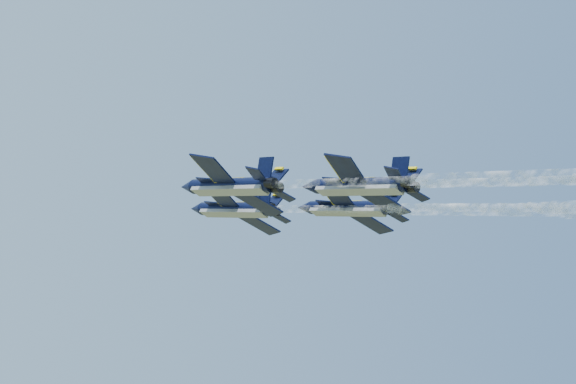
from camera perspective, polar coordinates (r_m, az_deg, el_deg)
name	(u,v)px	position (r m, az deg, el deg)	size (l,w,h in m)	color
jet_lead	(233,209)	(125.42, -3.57, -1.13)	(13.20, 19.32, 6.39)	black
jet_left	(229,186)	(109.22, -3.85, 0.36)	(13.20, 19.32, 6.39)	black
jet_right	(346,208)	(124.49, 3.80, -1.05)	(13.20, 19.32, 6.39)	black
jet_slot	(358,186)	(109.15, 4.52, 0.38)	(13.20, 19.32, 6.39)	black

